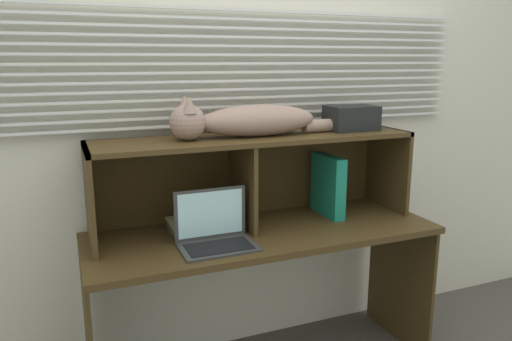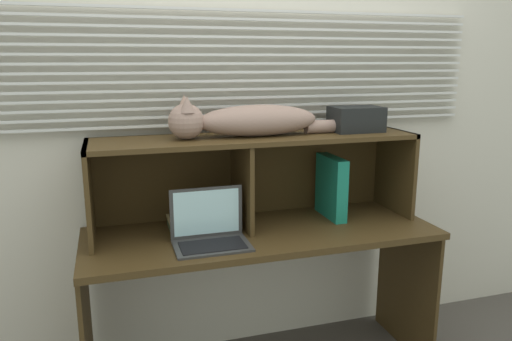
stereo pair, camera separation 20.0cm
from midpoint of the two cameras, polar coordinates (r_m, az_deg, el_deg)
name	(u,v)px [view 1 (the left image)]	position (r m, az deg, el deg)	size (l,w,h in m)	color
back_panel_with_blinds	(239,111)	(2.45, -4.38, 6.97)	(4.40, 0.08, 2.50)	beige
desk	(264,257)	(2.31, -1.58, -10.12)	(1.61, 0.58, 0.73)	#412F17
hutch_shelf_unit	(252,160)	(2.30, -2.98, 1.16)	(1.52, 0.36, 0.43)	#412F17
cat	(247,121)	(2.23, -3.62, 5.84)	(0.95, 0.18, 0.19)	gray
laptop	(215,233)	(2.09, -7.56, -7.34)	(0.32, 0.21, 0.23)	#363636
binder_upright	(328,185)	(2.46, 6.13, -1.75)	(0.06, 0.25, 0.31)	#187B64
book_stack	(188,227)	(2.26, -10.46, -6.61)	(0.16, 0.25, 0.05)	#526A4B
storage_box	(351,118)	(2.46, 8.81, 6.07)	(0.24, 0.16, 0.12)	black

